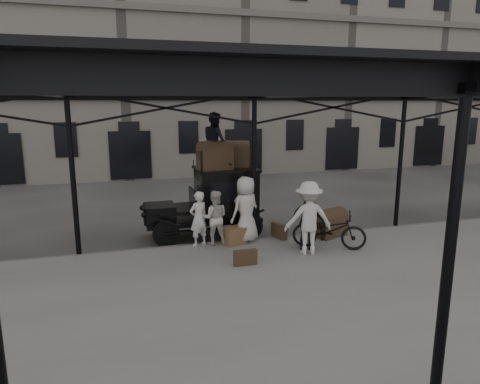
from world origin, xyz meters
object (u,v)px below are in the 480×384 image
object	(u,v)px
taxi	(216,199)
porter_left	(199,219)
steamer_trunk_roof_near	(215,158)
steamer_trunk_platform	(330,225)
porter_official	(308,222)
bicycle	(329,230)

from	to	relation	value
taxi	porter_left	distance (m)	1.55
steamer_trunk_roof_near	steamer_trunk_platform	xyz separation A→B (m)	(3.33, -1.27, -2.03)
porter_official	steamer_trunk_roof_near	world-z (taller)	steamer_trunk_roof_near
bicycle	porter_left	bearing A→B (deg)	98.86
steamer_trunk_platform	porter_left	bearing A→B (deg)	156.03
steamer_trunk_roof_near	taxi	bearing A→B (deg)	60.54
steamer_trunk_roof_near	steamer_trunk_platform	bearing A→B (deg)	-32.22
porter_left	steamer_trunk_roof_near	xyz separation A→B (m)	(0.73, 1.05, 1.60)
porter_left	steamer_trunk_roof_near	bearing A→B (deg)	-148.34
bicycle	steamer_trunk_platform	size ratio (longest dim) A/B	2.07
bicycle	porter_official	bearing A→B (deg)	111.17
porter_left	bicycle	distance (m)	3.71
taxi	steamer_trunk_roof_near	distance (m)	1.37
porter_left	bicycle	size ratio (longest dim) A/B	0.78
porter_official	bicycle	distance (m)	0.69
taxi	porter_official	size ratio (longest dim) A/B	2.26
taxi	steamer_trunk_roof_near	size ratio (longest dim) A/B	3.65
bicycle	steamer_trunk_platform	distance (m)	1.18
steamer_trunk_roof_near	steamer_trunk_platform	world-z (taller)	steamer_trunk_roof_near
porter_left	steamer_trunk_roof_near	size ratio (longest dim) A/B	1.59
taxi	steamer_trunk_platform	world-z (taller)	taxi
porter_official	bicycle	xyz separation A→B (m)	(0.64, -0.08, -0.27)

